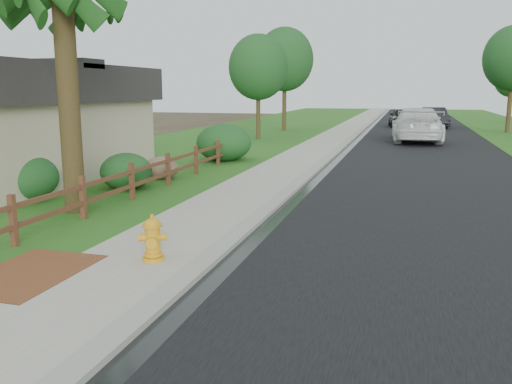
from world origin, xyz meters
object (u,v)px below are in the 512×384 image
(ranch_fence, at_px, (151,173))
(dark_car_mid, at_px, (402,117))
(fire_hydrant, at_px, (153,239))
(white_suv, at_px, (417,125))

(ranch_fence, relative_size, dark_car_mid, 3.62)
(ranch_fence, height_order, fire_hydrant, ranch_fence)
(ranch_fence, xyz_separation_m, fire_hydrant, (3.11, -6.20, -0.13))
(white_suv, distance_m, dark_car_mid, 12.52)
(ranch_fence, distance_m, fire_hydrant, 6.93)
(white_suv, xyz_separation_m, dark_car_mid, (-1.04, 12.47, -0.21))
(fire_hydrant, relative_size, white_suv, 0.12)
(ranch_fence, distance_m, white_suv, 20.79)
(ranch_fence, xyz_separation_m, white_suv, (7.88, 19.24, 0.41))
(white_suv, height_order, dark_car_mid, white_suv)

